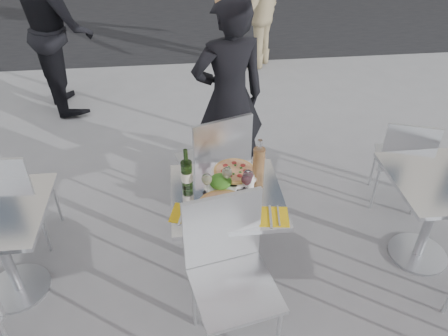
{
  "coord_description": "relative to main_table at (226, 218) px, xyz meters",
  "views": [
    {
      "loc": [
        -0.26,
        -2.18,
        2.55
      ],
      "look_at": [
        0.0,
        0.15,
        0.85
      ],
      "focal_mm": 35.0,
      "sensor_mm": 36.0,
      "label": 1
    }
  ],
  "objects": [
    {
      "name": "side_table_right",
      "position": [
        1.5,
        0.0,
        0.0
      ],
      "size": [
        0.72,
        0.72,
        0.75
      ],
      "color": "#B7BABF",
      "rests_on": "ground"
    },
    {
      "name": "napkin_left",
      "position": [
        -0.27,
        -0.16,
        0.21
      ],
      "size": [
        0.22,
        0.22,
        0.01
      ],
      "rotation": [
        0.0,
        0.0,
        -0.26
      ],
      "color": "yellow",
      "rests_on": "main_table"
    },
    {
      "name": "chair_far",
      "position": [
        -0.01,
        0.6,
        0.07
      ],
      "size": [
        0.59,
        0.6,
        1.02
      ],
      "rotation": [
        0.0,
        0.0,
        3.47
      ],
      "color": "silver",
      "rests_on": "ground"
    },
    {
      "name": "pedestrian_a",
      "position": [
        -1.59,
        2.9,
        0.41
      ],
      "size": [
        1.01,
        1.12,
        1.89
      ],
      "primitive_type": "imported",
      "rotation": [
        0.0,
        0.0,
        1.96
      ],
      "color": "black",
      "rests_on": "ground"
    },
    {
      "name": "woman_diner",
      "position": [
        0.15,
        1.1,
        0.33
      ],
      "size": [
        0.71,
        0.54,
        1.74
      ],
      "primitive_type": "imported",
      "rotation": [
        0.0,
        0.0,
        3.36
      ],
      "color": "black",
      "rests_on": "ground"
    },
    {
      "name": "wineglass_red_a",
      "position": [
        0.13,
        -0.01,
        0.32
      ],
      "size": [
        0.07,
        0.07,
        0.16
      ],
      "color": "white",
      "rests_on": "main_table"
    },
    {
      "name": "ground",
      "position": [
        0.0,
        0.0,
        -0.54
      ],
      "size": [
        80.0,
        80.0,
        0.0
      ],
      "primitive_type": "plane",
      "color": "slate"
    },
    {
      "name": "wineglass_white_b",
      "position": [
        0.01,
        0.08,
        0.32
      ],
      "size": [
        0.07,
        0.07,
        0.16
      ],
      "color": "white",
      "rests_on": "main_table"
    },
    {
      "name": "side_chair_lfar",
      "position": [
        -1.52,
        0.45,
        -0.0
      ],
      "size": [
        0.43,
        0.44,
        0.91
      ],
      "rotation": [
        0.0,
        0.0,
        3.09
      ],
      "color": "silver",
      "rests_on": "ground"
    },
    {
      "name": "pizza_near",
      "position": [
        -0.04,
        -0.14,
        0.22
      ],
      "size": [
        0.33,
        0.33,
        0.02
      ],
      "color": "#E3B158",
      "rests_on": "main_table"
    },
    {
      "name": "wine_bottle",
      "position": [
        -0.25,
        0.1,
        0.32
      ],
      "size": [
        0.07,
        0.08,
        0.29
      ],
      "color": "#2A4B1C",
      "rests_on": "main_table"
    },
    {
      "name": "salad_plate",
      "position": [
        -0.03,
        0.08,
        0.25
      ],
      "size": [
        0.22,
        0.22,
        0.09
      ],
      "color": "white",
      "rests_on": "main_table"
    },
    {
      "name": "chair_near",
      "position": [
        -0.04,
        -0.48,
        0.07
      ],
      "size": [
        0.56,
        0.57,
        1.03
      ],
      "rotation": [
        0.0,
        0.0,
        0.21
      ],
      "color": "silver",
      "rests_on": "ground"
    },
    {
      "name": "street_asphalt",
      "position": [
        0.0,
        6.5,
        -0.54
      ],
      "size": [
        24.0,
        5.0,
        0.0
      ],
      "primitive_type": "cube",
      "color": "black",
      "rests_on": "ground"
    },
    {
      "name": "sugar_shaker",
      "position": [
        0.16,
        0.07,
        0.26
      ],
      "size": [
        0.06,
        0.06,
        0.11
      ],
      "color": "white",
      "rests_on": "main_table"
    },
    {
      "name": "wineglass_red_b",
      "position": [
        0.14,
        0.03,
        0.32
      ],
      "size": [
        0.07,
        0.07,
        0.16
      ],
      "color": "white",
      "rests_on": "main_table"
    },
    {
      "name": "carafe",
      "position": [
        0.24,
        0.17,
        0.33
      ],
      "size": [
        0.08,
        0.08,
        0.29
      ],
      "color": "tan",
      "rests_on": "main_table"
    },
    {
      "name": "side_chair_rfar",
      "position": [
        1.53,
        0.59,
        -0.02
      ],
      "size": [
        0.51,
        0.52,
        0.87
      ],
      "rotation": [
        0.0,
        0.0,
        2.79
      ],
      "color": "silver",
      "rests_on": "ground"
    },
    {
      "name": "pizza_far",
      "position": [
        0.08,
        0.21,
        0.23
      ],
      "size": [
        0.33,
        0.33,
        0.03
      ],
      "color": "white",
      "rests_on": "main_table"
    },
    {
      "name": "main_table",
      "position": [
        0.0,
        0.0,
        0.0
      ],
      "size": [
        0.72,
        0.72,
        0.75
      ],
      "color": "#B7BABF",
      "rests_on": "ground"
    },
    {
      "name": "wineglass_white_a",
      "position": [
        -0.12,
        0.02,
        0.32
      ],
      "size": [
        0.07,
        0.07,
        0.16
      ],
      "color": "white",
      "rests_on": "main_table"
    },
    {
      "name": "napkin_right",
      "position": [
        0.26,
        -0.25,
        0.21
      ],
      "size": [
        0.2,
        0.2,
        0.01
      ],
      "rotation": [
        0.0,
        0.0,
        -0.14
      ],
      "color": "yellow",
      "rests_on": "main_table"
    }
  ]
}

